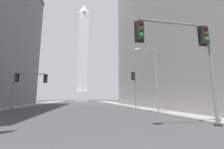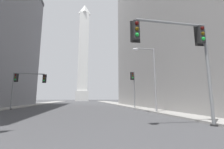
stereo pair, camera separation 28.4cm
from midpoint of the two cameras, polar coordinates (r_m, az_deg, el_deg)
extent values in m
cube|color=gray|center=(37.15, -31.25, -10.09)|extent=(5.00, 113.46, 0.15)
cube|color=gray|center=(36.32, 5.57, -11.40)|extent=(5.00, 113.46, 0.15)
cube|color=gray|center=(39.49, 30.87, 22.40)|extent=(27.73, 35.86, 42.74)
cube|color=silver|center=(95.40, -11.56, -8.04)|extent=(7.70, 7.70, 6.14)
cube|color=white|center=(100.16, -11.03, 8.80)|extent=(6.16, 6.16, 51.94)
pyramid|color=white|center=(112.65, -10.54, 23.16)|extent=(6.16, 6.16, 6.78)
cylinder|color=slate|center=(26.27, -33.77, -5.13)|extent=(0.18, 0.18, 5.34)
cylinder|color=#262626|center=(26.29, -34.28, -10.82)|extent=(0.40, 0.40, 0.10)
cube|color=black|center=(26.32, -32.81, -0.90)|extent=(0.36, 0.36, 1.10)
cube|color=black|center=(26.49, -32.69, -0.95)|extent=(0.58, 0.06, 1.32)
sphere|color=#410907|center=(26.19, -32.88, -0.10)|extent=(0.22, 0.22, 0.22)
sphere|color=#483506|center=(26.14, -32.95, -0.84)|extent=(0.22, 0.22, 0.22)
sphere|color=green|center=(26.11, -33.01, -1.58)|extent=(0.22, 0.22, 0.22)
cylinder|color=slate|center=(25.76, -28.91, 0.28)|extent=(4.26, 0.14, 0.14)
sphere|color=slate|center=(26.51, -33.28, 0.41)|extent=(0.18, 0.18, 0.18)
cube|color=black|center=(25.08, -24.40, -1.37)|extent=(0.36, 0.36, 1.10)
cube|color=black|center=(25.25, -24.32, -1.42)|extent=(0.58, 0.06, 1.32)
sphere|color=#410907|center=(24.94, -24.43, -0.53)|extent=(0.22, 0.22, 0.22)
sphere|color=#483506|center=(24.89, -24.48, -1.31)|extent=(0.22, 0.22, 0.22)
sphere|color=green|center=(24.85, -24.53, -2.09)|extent=(0.22, 0.22, 0.22)
cylinder|color=slate|center=(10.71, 33.23, 0.60)|extent=(0.18, 0.18, 6.13)
cylinder|color=#262626|center=(10.71, 34.69, -15.53)|extent=(0.40, 0.40, 0.10)
cube|color=black|center=(11.11, 31.03, 12.78)|extent=(0.35, 0.35, 1.10)
cube|color=black|center=(11.24, 30.44, 12.48)|extent=(0.58, 0.05, 1.32)
sphere|color=#410907|center=(11.10, 31.52, 14.73)|extent=(0.22, 0.22, 0.22)
sphere|color=#483506|center=(10.98, 31.68, 13.09)|extent=(0.22, 0.22, 0.22)
sphere|color=green|center=(10.86, 31.83, 11.42)|extent=(0.22, 0.22, 0.22)
cylinder|color=slate|center=(10.22, 22.12, 17.69)|extent=(4.48, 0.14, 0.14)
sphere|color=slate|center=(11.52, 31.90, 15.31)|extent=(0.18, 0.18, 0.18)
cube|color=black|center=(8.99, 9.77, 16.21)|extent=(0.35, 0.35, 1.10)
cube|color=black|center=(9.15, 9.40, 15.75)|extent=(0.58, 0.05, 1.32)
sphere|color=#410907|center=(8.98, 10.11, 18.68)|extent=(0.22, 0.22, 0.22)
sphere|color=#483506|center=(8.83, 10.17, 16.72)|extent=(0.22, 0.22, 0.22)
sphere|color=green|center=(8.69, 10.24, 14.70)|extent=(0.22, 0.22, 0.22)
cylinder|color=slate|center=(24.22, 8.57, -5.75)|extent=(0.18, 0.18, 5.85)
cylinder|color=#262626|center=(24.22, 8.73, -12.55)|extent=(0.40, 0.40, 0.10)
cube|color=black|center=(24.35, 7.80, -0.51)|extent=(0.36, 0.36, 1.10)
cube|color=black|center=(24.52, 7.64, -0.57)|extent=(0.58, 0.06, 1.32)
sphere|color=#410907|center=(24.23, 7.94, 0.35)|extent=(0.22, 0.22, 0.22)
sphere|color=#483506|center=(24.18, 7.96, -0.45)|extent=(0.22, 0.22, 0.22)
sphere|color=green|center=(24.13, 7.98, -1.25)|extent=(0.22, 0.22, 0.22)
cylinder|color=gray|center=(17.23, 16.27, -1.86)|extent=(0.20, 0.20, 7.22)
cylinder|color=gray|center=(17.53, 12.54, 9.48)|extent=(2.18, 0.12, 0.12)
sphere|color=gray|center=(17.97, 15.78, 9.14)|extent=(0.20, 0.20, 0.20)
ellipsoid|color=silver|center=(17.11, 9.15, 9.43)|extent=(0.64, 0.36, 0.26)
camera|label=1|loc=(0.14, -90.15, 0.02)|focal=24.00mm
camera|label=2|loc=(0.14, 89.85, -0.02)|focal=24.00mm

